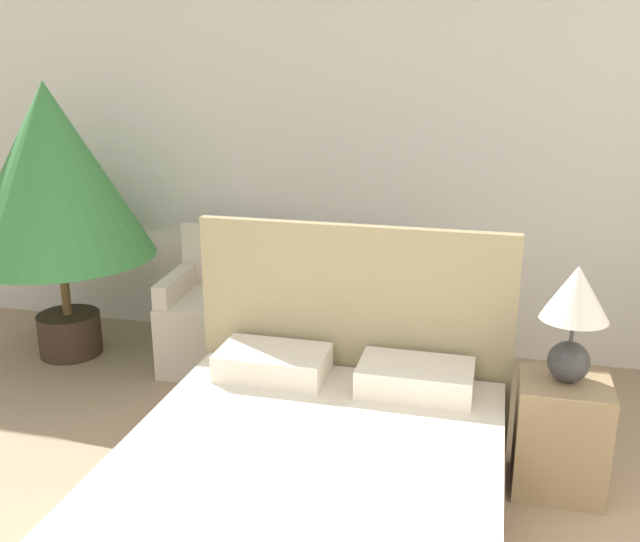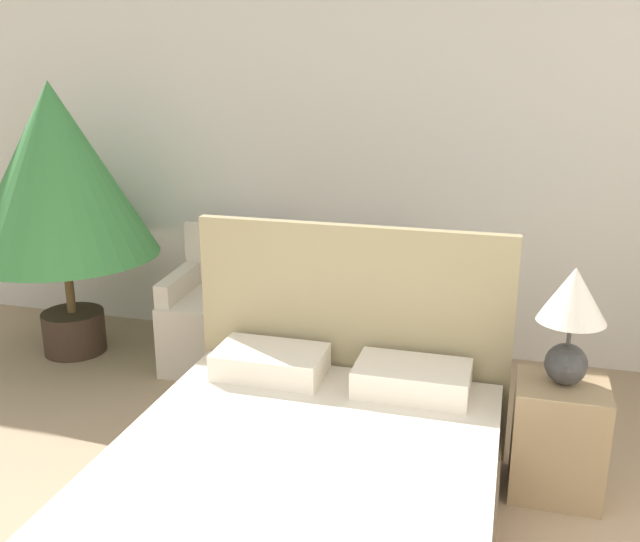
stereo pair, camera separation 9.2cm
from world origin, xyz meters
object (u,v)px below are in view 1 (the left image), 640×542
at_px(bed, 302,501).
at_px(armchair_near_window_right, 371,337).
at_px(armchair_near_window_left, 219,322).
at_px(potted_palm, 53,176).
at_px(table_lamp, 574,309).
at_px(nightstand, 560,436).
at_px(side_table, 294,337).

bearing_deg(bed, armchair_near_window_right, 90.98).
bearing_deg(armchair_near_window_left, potted_palm, -178.43).
distance_m(bed, armchair_near_window_left, 2.06).
bearing_deg(potted_palm, armchair_near_window_left, 6.14).
bearing_deg(table_lamp, armchair_near_window_left, 155.78).
bearing_deg(nightstand, side_table, 148.62).
bearing_deg(bed, nightstand, 35.57).
distance_m(bed, table_lamp, 1.49).
relative_size(armchair_near_window_right, nightstand, 1.60).
bearing_deg(nightstand, table_lamp, 84.98).
height_order(bed, armchair_near_window_left, bed).
bearing_deg(armchair_near_window_right, side_table, 173.44).
xyz_separation_m(armchair_near_window_right, table_lamp, (1.11, -0.97, 0.63)).
xyz_separation_m(nightstand, table_lamp, (0.00, 0.02, 0.64)).
height_order(armchair_near_window_left, nightstand, armchair_near_window_left).
bearing_deg(potted_palm, armchair_near_window_right, 3.14).
distance_m(armchair_near_window_right, table_lamp, 1.60).
bearing_deg(side_table, nightstand, -31.38).
height_order(bed, table_lamp, bed).
bearing_deg(armchair_near_window_right, table_lamp, -47.22).
bearing_deg(table_lamp, bed, -143.82).
relative_size(armchair_near_window_left, side_table, 1.89).
xyz_separation_m(potted_palm, side_table, (1.61, 0.12, -1.03)).
relative_size(armchair_near_window_right, side_table, 1.89).
distance_m(armchair_near_window_left, armchair_near_window_right, 1.05).
bearing_deg(armchair_near_window_left, side_table, -4.05).
relative_size(bed, side_table, 4.64).
distance_m(bed, potted_palm, 2.90).
bearing_deg(nightstand, bed, -144.43).
xyz_separation_m(bed, side_table, (-0.55, 1.76, -0.01)).
xyz_separation_m(armchair_near_window_right, potted_palm, (-2.13, -0.12, 0.97)).
bearing_deg(table_lamp, potted_palm, 165.28).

